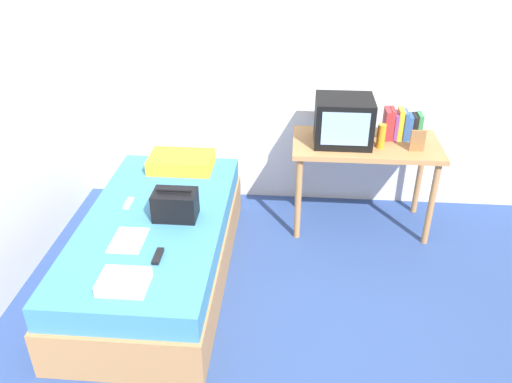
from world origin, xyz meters
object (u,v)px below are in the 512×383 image
at_px(bed, 157,247).
at_px(pillow, 181,162).
at_px(book_row, 401,125).
at_px(remote_silver, 129,203).
at_px(handbag, 175,205).
at_px(desk, 365,154).
at_px(tv, 343,121).
at_px(remote_dark, 158,256).
at_px(water_bottle, 381,136).
at_px(picture_frame, 418,141).
at_px(folded_towel, 124,282).
at_px(magazine, 128,240).

bearing_deg(bed, pillow, 86.91).
relative_size(book_row, remote_silver, 2.02).
xyz_separation_m(handbag, remote_silver, (-0.38, 0.14, -0.09)).
bearing_deg(book_row, bed, -152.72).
bearing_deg(desk, remote_silver, -159.28).
bearing_deg(pillow, bed, -93.09).
height_order(book_row, remote_silver, book_row).
height_order(book_row, handbag, book_row).
height_order(tv, remote_dark, tv).
distance_m(water_bottle, handbag, 1.65).
bearing_deg(picture_frame, tv, 168.04).
bearing_deg(pillow, remote_dark, -85.22).
height_order(bed, handbag, handbag).
xyz_separation_m(book_row, pillow, (-1.76, -0.17, -0.32)).
bearing_deg(picture_frame, pillow, 177.94).
relative_size(picture_frame, remote_dark, 1.07).
bearing_deg(picture_frame, book_row, 110.88).
distance_m(bed, remote_dark, 0.54).
xyz_separation_m(tv, pillow, (-1.29, -0.05, -0.38)).
bearing_deg(folded_towel, water_bottle, 42.52).
height_order(book_row, magazine, book_row).
distance_m(desk, tv, 0.34).
bearing_deg(remote_silver, handbag, -20.13).
relative_size(water_bottle, picture_frame, 1.13).
distance_m(bed, tv, 1.71).
bearing_deg(remote_silver, tv, 22.71).
bearing_deg(remote_silver, bed, -35.19).
bearing_deg(bed, book_row, 27.28).
xyz_separation_m(bed, remote_silver, (-0.23, 0.16, 0.27)).
height_order(handbag, magazine, handbag).
xyz_separation_m(water_bottle, handbag, (-1.47, -0.72, -0.25)).
height_order(book_row, folded_towel, book_row).
xyz_separation_m(water_bottle, pillow, (-1.58, 0.02, -0.30)).
bearing_deg(handbag, picture_frame, 21.26).
xyz_separation_m(handbag, magazine, (-0.25, -0.31, -0.10)).
distance_m(pillow, magazine, 1.06).
bearing_deg(magazine, picture_frame, 26.33).
relative_size(remote_dark, remote_silver, 1.08).
bearing_deg(remote_dark, magazine, 145.50).
distance_m(tv, book_row, 0.49).
height_order(desk, book_row, book_row).
height_order(pillow, magazine, pillow).
relative_size(bed, tv, 4.55).
bearing_deg(picture_frame, bed, -159.82).
bearing_deg(remote_dark, handbag, 88.39).
distance_m(handbag, remote_dark, 0.48).
relative_size(water_bottle, handbag, 0.63).
bearing_deg(remote_dark, pillow, 94.78).
relative_size(desk, folded_towel, 4.14).
height_order(desk, handbag, desk).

